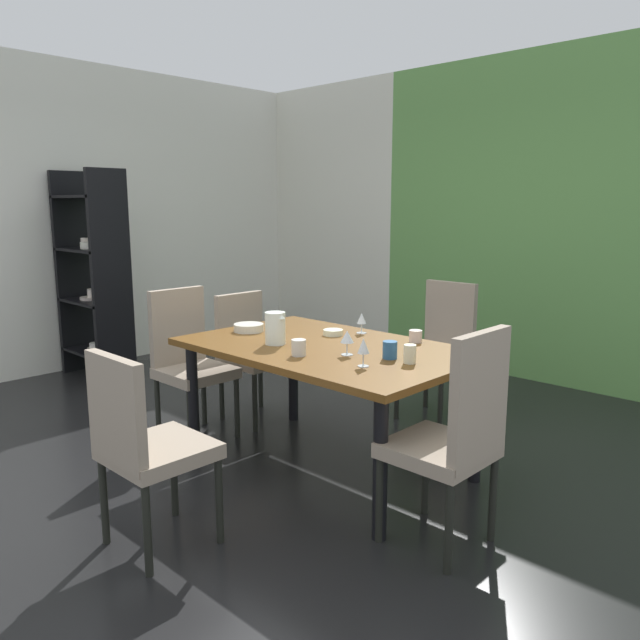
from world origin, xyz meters
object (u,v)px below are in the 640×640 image
(chair_right_near, at_px, (455,432))
(cup_left, at_px, (390,350))
(wine_glass_right, at_px, (362,319))
(chair_head_far, at_px, (441,344))
(cup_near_shelf, at_px, (299,348))
(wine_glass_east, at_px, (363,347))
(cup_center, at_px, (410,354))
(wine_glass_rear, at_px, (347,337))
(chair_left_far, at_px, (250,348))
(pitcher_west, at_px, (275,328))
(serving_bowl_front, at_px, (333,332))
(serving_bowl_north, at_px, (249,328))
(chair_left_near, at_px, (188,357))
(display_shelf, at_px, (93,275))
(chair_head_near, at_px, (143,441))
(dining_table, at_px, (327,359))
(cup_corner, at_px, (416,336))

(chair_right_near, relative_size, cup_left, 10.97)
(wine_glass_right, bearing_deg, chair_head_far, 86.23)
(chair_right_near, relative_size, cup_near_shelf, 11.62)
(wine_glass_east, relative_size, cup_center, 1.51)
(wine_glass_right, bearing_deg, cup_center, -31.32)
(wine_glass_rear, xyz_separation_m, cup_left, (0.22, 0.10, -0.05))
(chair_left_far, relative_size, pitcher_west, 4.76)
(chair_left_far, bearing_deg, serving_bowl_front, 87.97)
(wine_glass_rear, distance_m, serving_bowl_north, 0.90)
(chair_left_near, relative_size, serving_bowl_north, 5.19)
(display_shelf, bearing_deg, cup_near_shelf, -5.69)
(chair_head_far, bearing_deg, chair_right_near, 125.02)
(cup_center, relative_size, cup_near_shelf, 1.10)
(chair_head_near, bearing_deg, wine_glass_east, 67.59)
(dining_table, relative_size, display_shelf, 0.91)
(dining_table, height_order, display_shelf, display_shelf)
(display_shelf, bearing_deg, pitcher_west, -4.13)
(display_shelf, height_order, wine_glass_rear, display_shelf)
(serving_bowl_front, relative_size, serving_bowl_north, 0.65)
(chair_left_near, bearing_deg, chair_right_near, 90.00)
(chair_left_near, relative_size, serving_bowl_front, 8.02)
(wine_glass_rear, xyz_separation_m, serving_bowl_front, (-0.42, 0.34, -0.08))
(chair_head_far, height_order, wine_glass_rear, chair_head_far)
(pitcher_west, bearing_deg, serving_bowl_north, 162.18)
(chair_head_far, relative_size, cup_left, 10.58)
(chair_left_far, xyz_separation_m, wine_glass_east, (1.50, -0.50, 0.34))
(chair_head_near, height_order, wine_glass_east, chair_head_near)
(chair_right_near, distance_m, display_shelf, 4.00)
(cup_center, xyz_separation_m, cup_left, (-0.14, 0.01, -0.00))
(wine_glass_rear, relative_size, cup_near_shelf, 1.53)
(cup_left, bearing_deg, cup_center, -3.03)
(cup_center, distance_m, cup_near_shelf, 0.61)
(chair_head_near, distance_m, cup_left, 1.35)
(chair_left_near, distance_m, serving_bowl_front, 1.03)
(chair_head_near, distance_m, wine_glass_east, 1.16)
(chair_head_near, relative_size, wine_glass_rear, 6.86)
(chair_head_far, height_order, wine_glass_right, chair_head_far)
(chair_left_far, bearing_deg, chair_head_far, 134.41)
(dining_table, bearing_deg, cup_left, 0.34)
(dining_table, xyz_separation_m, chair_left_far, (-1.04, 0.27, -0.15))
(chair_right_near, bearing_deg, display_shelf, 86.04)
(chair_head_near, xyz_separation_m, wine_glass_rear, (0.20, 1.16, 0.32))
(dining_table, height_order, serving_bowl_front, serving_bowl_front)
(wine_glass_right, relative_size, cup_near_shelf, 1.49)
(chair_left_far, bearing_deg, chair_right_near, 75.49)
(chair_left_near, relative_size, cup_corner, 12.83)
(cup_near_shelf, relative_size, pitcher_west, 0.46)
(chair_head_far, height_order, cup_left, chair_head_far)
(cup_left, bearing_deg, pitcher_west, -164.92)
(chair_head_near, height_order, serving_bowl_north, chair_head_near)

